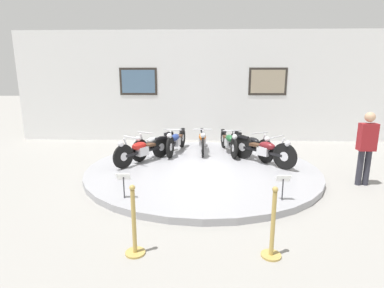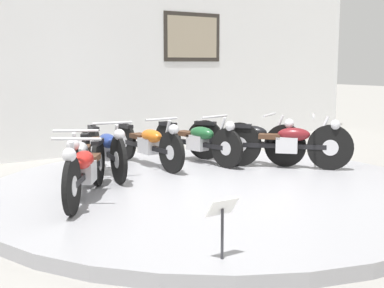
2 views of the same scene
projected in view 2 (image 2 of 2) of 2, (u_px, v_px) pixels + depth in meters
ground_plane at (212, 196)px, 6.94m from camera, size 60.00×60.00×0.00m
display_platform at (212, 191)px, 6.93m from camera, size 5.90×5.90×0.14m
back_wall at (83, 45)px, 9.83m from camera, size 14.00×0.22×4.07m
motorcycle_red at (85, 168)px, 6.16m from camera, size 1.22×1.61×0.79m
motorcycle_silver at (80, 157)px, 6.83m from camera, size 1.02×1.74×0.79m
motorcycle_blue at (106, 148)px, 7.56m from camera, size 0.57×1.96×0.79m
motorcycle_orange at (148, 142)px, 8.16m from camera, size 0.54×1.95×0.78m
motorcycle_green at (198, 139)px, 8.47m from camera, size 0.54×1.94×0.78m
motorcycle_black at (246, 139)px, 8.42m from camera, size 0.98×1.80×0.80m
motorcycle_maroon at (287, 142)px, 8.01m from camera, size 1.41×1.53×0.81m
info_placard_front_left at (222, 215)px, 4.29m from camera, size 0.26×0.11×0.51m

